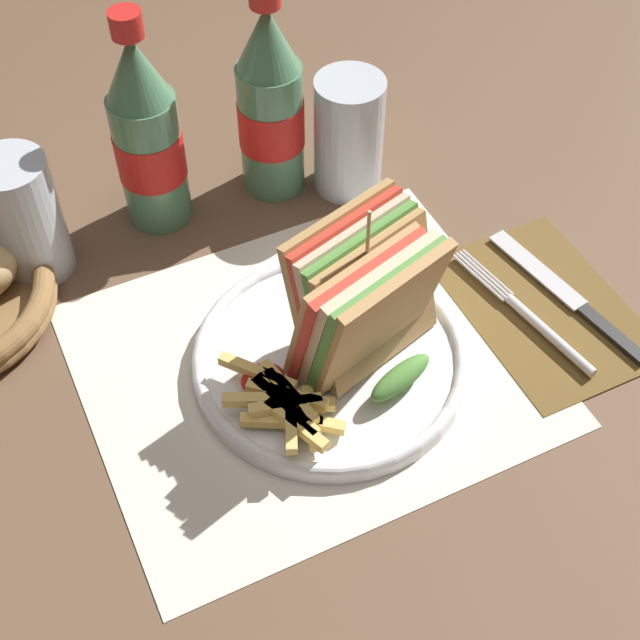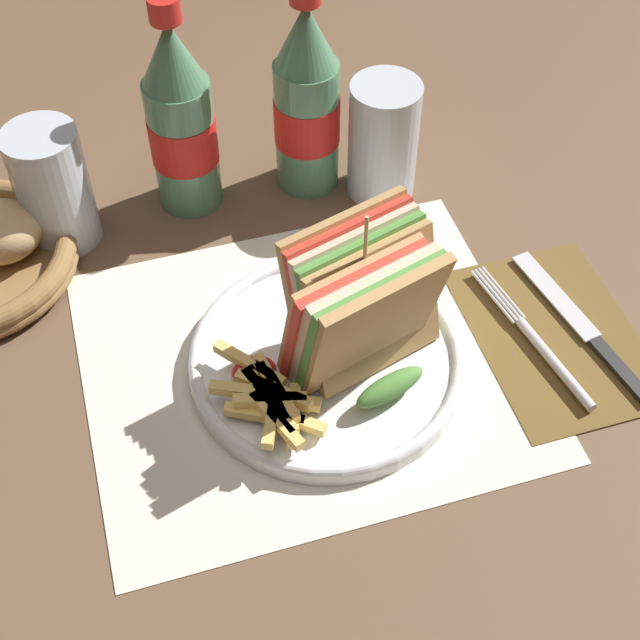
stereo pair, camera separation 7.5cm
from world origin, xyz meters
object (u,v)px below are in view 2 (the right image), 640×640
at_px(plate_main, 327,359).
at_px(coke_bottle_near, 181,121).
at_px(knife, 582,326).
at_px(glass_far, 55,194).
at_px(coke_bottle_far, 307,103).
at_px(fork, 542,348).
at_px(club_sandwich, 363,307).
at_px(glass_near, 383,140).

xyz_separation_m(plate_main, coke_bottle_near, (-0.07, 0.25, 0.09)).
relative_size(knife, coke_bottle_near, 0.85).
relative_size(coke_bottle_near, glass_far, 1.80).
bearing_deg(plate_main, coke_bottle_far, 77.62).
relative_size(plate_main, coke_bottle_near, 1.06).
relative_size(plate_main, glass_far, 1.91).
relative_size(fork, knife, 0.92).
distance_m(plate_main, club_sandwich, 0.07).
bearing_deg(fork, coke_bottle_near, 121.79).
relative_size(plate_main, knife, 1.24).
xyz_separation_m(fork, glass_far, (-0.38, 0.27, 0.05)).
height_order(knife, coke_bottle_near, coke_bottle_near).
bearing_deg(coke_bottle_far, fork, -65.00).
bearing_deg(fork, club_sandwich, 157.66).
bearing_deg(coke_bottle_far, knife, -56.33).
bearing_deg(coke_bottle_near, coke_bottle_far, -3.02).
height_order(fork, glass_near, glass_near).
bearing_deg(coke_bottle_far, glass_far, -177.17).
height_order(plate_main, club_sandwich, club_sandwich).
distance_m(glass_near, glass_far, 0.32).
xyz_separation_m(knife, coke_bottle_far, (-0.18, 0.27, 0.09)).
xyz_separation_m(club_sandwich, fork, (0.16, -0.04, -0.07)).
bearing_deg(club_sandwich, fork, -12.83).
bearing_deg(glass_near, glass_far, 176.08).
bearing_deg(glass_far, club_sandwich, -45.97).
distance_m(plate_main, coke_bottle_near, 0.27).
distance_m(knife, glass_far, 0.50).
xyz_separation_m(club_sandwich, glass_near, (0.09, 0.21, -0.01)).
bearing_deg(knife, club_sandwich, 164.57).
bearing_deg(coke_bottle_near, glass_near, -12.08).
distance_m(plate_main, coke_bottle_far, 0.26).
bearing_deg(club_sandwich, plate_main, 168.64).
xyz_separation_m(glass_near, glass_far, (-0.32, 0.02, -0.01)).
bearing_deg(glass_near, coke_bottle_far, 153.29).
height_order(plate_main, knife, plate_main).
relative_size(club_sandwich, coke_bottle_near, 0.71).
distance_m(coke_bottle_near, glass_near, 0.20).
xyz_separation_m(plate_main, knife, (0.23, -0.03, -0.00)).
bearing_deg(plate_main, glass_far, 130.90).
xyz_separation_m(club_sandwich, glass_far, (-0.23, 0.23, -0.02)).
height_order(club_sandwich, coke_bottle_near, coke_bottle_near).
relative_size(club_sandwich, glass_near, 1.29).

